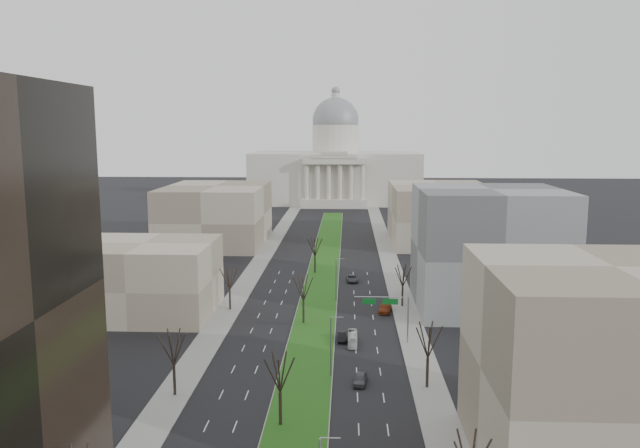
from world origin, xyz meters
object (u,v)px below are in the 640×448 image
(car_black, at_px, (342,337))
(box_van, at_px, (353,339))
(car_grey_near, at_px, (360,379))
(car_grey_far, at_px, (352,278))
(car_red, at_px, (385,308))

(car_black, xyz_separation_m, box_van, (1.77, -1.67, 0.21))
(car_grey_near, height_order, box_van, box_van)
(car_black, relative_size, box_van, 0.65)
(car_grey_near, xyz_separation_m, box_van, (-0.98, 16.37, 0.16))
(car_grey_near, relative_size, box_van, 0.67)
(car_grey_far, bearing_deg, car_red, -78.60)
(car_grey_near, relative_size, car_grey_far, 0.80)
(box_van, bearing_deg, car_black, 137.18)
(car_red, bearing_deg, box_van, -99.87)
(car_black, bearing_deg, car_red, 62.83)
(car_grey_far, xyz_separation_m, box_van, (-0.22, -42.84, 0.15))
(car_grey_far, bearing_deg, car_grey_near, -92.48)
(car_black, xyz_separation_m, car_red, (8.30, 16.99, 0.12))
(car_grey_near, bearing_deg, car_red, 88.70)
(car_black, distance_m, box_van, 2.45)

